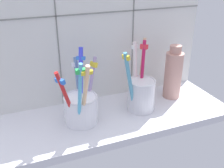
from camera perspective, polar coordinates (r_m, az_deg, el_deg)
name	(u,v)px	position (r cm, az deg, el deg)	size (l,w,h in cm)	color
counter_slab	(112,118)	(72.29, 0.08, -7.26)	(64.00, 22.00, 2.00)	silver
tile_wall_back	(96,28)	(74.30, -3.45, 11.70)	(64.00, 2.20, 45.00)	silver
toothbrush_cup_left	(81,105)	(67.27, -6.64, -4.49)	(12.20, 14.52, 18.54)	white
toothbrush_cup_right	(140,92)	(72.78, 6.03, -1.59)	(11.93, 12.03, 18.60)	silver
ceramic_vase	(173,74)	(79.94, 12.83, 2.12)	(5.03, 5.03, 15.82)	tan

